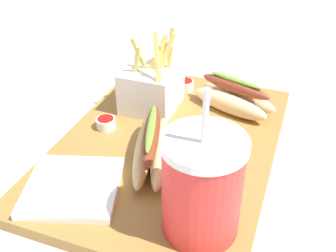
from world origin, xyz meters
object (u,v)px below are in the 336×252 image
hot_dog_2 (234,98)px  ketchup_cup_1 (107,121)px  fries_basket (152,87)px  ketchup_cup_2 (185,85)px  napkin_stack (73,187)px  hot_dog_1 (152,147)px  soda_cup (202,186)px

hot_dog_2 → ketchup_cup_1: hot_dog_2 is taller
hot_dog_2 → ketchup_cup_1: size_ratio=4.93×
fries_basket → ketchup_cup_1: size_ratio=4.66×
fries_basket → hot_dog_2: 0.15m
ketchup_cup_2 → napkin_stack: (0.34, -0.06, -0.01)m
ketchup_cup_2 → napkin_stack: ketchup_cup_2 is taller
fries_basket → hot_dog_1: size_ratio=0.84×
hot_dog_1 → ketchup_cup_1: hot_dog_1 is taller
soda_cup → fries_basket: (-0.26, -0.17, -0.03)m
soda_cup → hot_dog_1: soda_cup is taller
napkin_stack → hot_dog_1: bearing=141.5°
hot_dog_2 → hot_dog_1: bearing=-23.3°
soda_cup → ketchup_cup_2: (-0.34, -0.13, -0.06)m
hot_dog_1 → ketchup_cup_2: bearing=-174.2°
hot_dog_1 → fries_basket: bearing=-158.0°
hot_dog_1 → hot_dog_2: hot_dog_1 is taller
soda_cup → hot_dog_1: bearing=-133.6°
fries_basket → ketchup_cup_1: bearing=-27.6°
fries_basket → ketchup_cup_2: size_ratio=4.58×
soda_cup → hot_dog_1: 0.15m
ketchup_cup_2 → napkin_stack: bearing=-9.4°
soda_cup → hot_dog_1: (-0.10, -0.11, -0.04)m
hot_dog_2 → ketchup_cup_2: size_ratio=4.85×
hot_dog_2 → ketchup_cup_2: bearing=-111.1°
soda_cup → napkin_stack: size_ratio=1.59×
hot_dog_1 → napkin_stack: hot_dog_1 is taller
soda_cup → hot_dog_2: soda_cup is taller
hot_dog_1 → hot_dog_2: size_ratio=1.13×
hot_dog_1 → napkin_stack: (0.10, -0.08, -0.02)m
fries_basket → hot_dog_1: fries_basket is taller
hot_dog_2 → ketchup_cup_1: bearing=-55.3°
soda_cup → napkin_stack: soda_cup is taller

